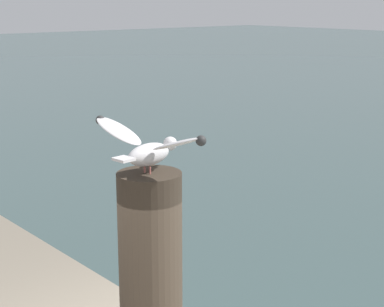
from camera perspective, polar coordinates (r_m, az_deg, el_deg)
name	(u,v)px	position (r m, az deg, el deg)	size (l,w,h in m)	color
mooring_post	(151,267)	(2.99, -3.73, -10.07)	(0.29, 0.29, 0.90)	#382D23
seagull	(149,146)	(2.81, -3.86, 0.63)	(0.69, 0.39, 0.22)	#C66A60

